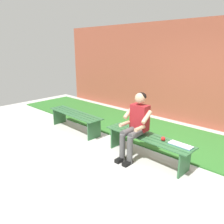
{
  "coord_description": "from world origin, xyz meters",
  "views": [
    {
      "loc": [
        -2.09,
        3.25,
        2.08
      ],
      "look_at": [
        0.77,
        0.15,
        0.82
      ],
      "focal_mm": 34.84,
      "sensor_mm": 36.0,
      "label": 1
    }
  ],
  "objects": [
    {
      "name": "ground_plane",
      "position": [
        1.1,
        1.0,
        -0.02
      ],
      "size": [
        10.0,
        7.0,
        0.04
      ],
      "primitive_type": "cube",
      "color": "#B2B2AD"
    },
    {
      "name": "bench_far",
      "position": [
        2.2,
        0.0,
        0.36
      ],
      "size": [
        1.77,
        0.51,
        0.47
      ],
      "rotation": [
        0.0,
        0.0,
        -0.05
      ],
      "color": "#2D6038",
      "rests_on": "ground"
    },
    {
      "name": "book_open",
      "position": [
        -0.65,
        -0.03,
        0.48
      ],
      "size": [
        0.42,
        0.18,
        0.02
      ],
      "rotation": [
        0.0,
        0.0,
        -0.05
      ],
      "color": "white",
      "rests_on": "bench_near"
    },
    {
      "name": "brick_wall",
      "position": [
        0.5,
        -2.59,
        1.39
      ],
      "size": [
        9.5,
        0.24,
        2.78
      ],
      "primitive_type": "cube",
      "color": "#9E4C38",
      "rests_on": "ground"
    },
    {
      "name": "apple",
      "position": [
        -0.33,
        -0.01,
        0.51
      ],
      "size": [
        0.08,
        0.08,
        0.08
      ],
      "primitive_type": "sphere",
      "color": "red",
      "rests_on": "bench_near"
    },
    {
      "name": "grass_strip",
      "position": [
        1.1,
        -1.26,
        0.01
      ],
      "size": [
        9.0,
        1.8,
        0.03
      ],
      "primitive_type": "cube",
      "color": "#2D6B28",
      "rests_on": "ground"
    },
    {
      "name": "person_seated",
      "position": [
        0.2,
        0.1,
        0.7
      ],
      "size": [
        0.5,
        0.69,
        1.27
      ],
      "color": "maroon",
      "rests_on": "ground"
    },
    {
      "name": "bench_near",
      "position": [
        0.0,
        0.0,
        0.36
      ],
      "size": [
        1.83,
        0.51,
        0.47
      ],
      "rotation": [
        0.0,
        0.0,
        -0.05
      ],
      "color": "#2D6038",
      "rests_on": "ground"
    }
  ]
}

